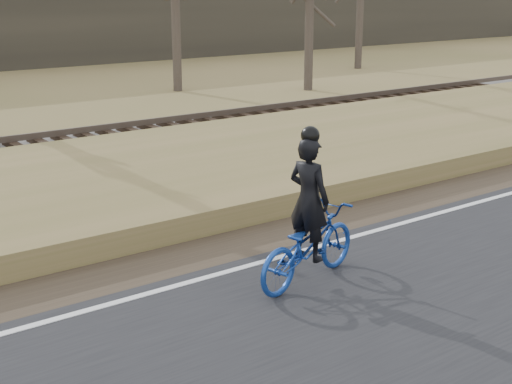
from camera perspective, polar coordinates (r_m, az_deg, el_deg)
ground at (r=10.65m, az=-0.77°, el=-6.79°), size 120.00×120.00×0.00m
road at (r=8.91m, az=8.78°, el=-11.64°), size 120.00×6.00×0.06m
edge_line at (r=10.77m, az=-1.39°, el=-6.13°), size 120.00×0.12×0.01m
shoulder at (r=11.57m, az=-4.22°, el=-4.79°), size 120.00×1.60×0.04m
embankment at (r=14.01m, az=-10.77°, el=-0.38°), size 120.00×5.00×0.44m
ballast at (r=17.42m, az=-16.22°, el=2.56°), size 120.00×3.00×0.45m
railroad at (r=17.35m, az=-16.30°, el=3.53°), size 120.00×2.40×0.29m
cyclist at (r=10.12m, az=4.19°, el=-3.38°), size 2.20×1.19×2.27m
bare_tree_right at (r=29.17m, az=4.32°, el=14.60°), size 0.36×0.36×6.62m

